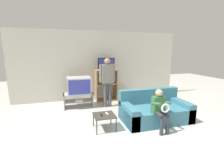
{
  "coord_description": "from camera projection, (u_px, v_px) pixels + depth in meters",
  "views": [
    {
      "loc": [
        -1.26,
        -2.47,
        1.84
      ],
      "look_at": [
        0.03,
        2.03,
        0.9
      ],
      "focal_mm": 26.0,
      "sensor_mm": 36.0,
      "label": 1
    }
  ],
  "objects": [
    {
      "name": "ground_plane",
      "position": [
        140.0,
        152.0,
        3.03
      ],
      "size": [
        18.0,
        18.0,
        0.0
      ],
      "primitive_type": "plane",
      "color": "beige"
    },
    {
      "name": "wall_back",
      "position": [
        99.0,
        66.0,
        6.28
      ],
      "size": [
        6.4,
        0.06,
        2.6
      ],
      "color": "beige",
      "rests_on": "ground_plane"
    },
    {
      "name": "tv_stand",
      "position": [
        79.0,
        100.0,
        5.44
      ],
      "size": [
        0.96,
        0.47,
        0.47
      ],
      "color": "#A8A8AD",
      "rests_on": "ground_plane"
    },
    {
      "name": "television_main",
      "position": [
        79.0,
        85.0,
        5.35
      ],
      "size": [
        0.75,
        0.64,
        0.54
      ],
      "color": "#B2B2B7",
      "rests_on": "tv_stand"
    },
    {
      "name": "media_shelf",
      "position": [
        106.0,
        85.0,
        6.17
      ],
      "size": [
        0.8,
        0.49,
        1.18
      ],
      "color": "#9E7A51",
      "rests_on": "ground_plane"
    },
    {
      "name": "television_flat",
      "position": [
        106.0,
        64.0,
        6.05
      ],
      "size": [
        0.64,
        0.2,
        0.43
      ],
      "color": "black",
      "rests_on": "media_shelf"
    },
    {
      "name": "snack_table",
      "position": [
        104.0,
        116.0,
        3.85
      ],
      "size": [
        0.5,
        0.5,
        0.36
      ],
      "color": "#38332D",
      "rests_on": "ground_plane"
    },
    {
      "name": "remote_control_black",
      "position": [
        101.0,
        115.0,
        3.84
      ],
      "size": [
        0.04,
        0.15,
        0.02
      ],
      "primitive_type": "cube",
      "rotation": [
        0.0,
        0.0,
        -0.03
      ],
      "color": "black",
      "rests_on": "snack_table"
    },
    {
      "name": "remote_control_white",
      "position": [
        107.0,
        113.0,
        3.91
      ],
      "size": [
        0.06,
        0.15,
        0.02
      ],
      "primitive_type": "cube",
      "rotation": [
        0.0,
        0.0,
        0.15
      ],
      "color": "silver",
      "rests_on": "snack_table"
    },
    {
      "name": "couch",
      "position": [
        154.0,
        111.0,
        4.4
      ],
      "size": [
        1.77,
        0.98,
        0.8
      ],
      "color": "teal",
      "rests_on": "ground_plane"
    },
    {
      "name": "person_standing_adult",
      "position": [
        107.0,
        78.0,
        5.32
      ],
      "size": [
        0.53,
        0.2,
        1.63
      ],
      "color": "#4C4C56",
      "rests_on": "ground_plane"
    },
    {
      "name": "person_seated_child",
      "position": [
        160.0,
        107.0,
        3.76
      ],
      "size": [
        0.33,
        0.43,
        0.98
      ],
      "color": "#2D2D38",
      "rests_on": "ground_plane"
    }
  ]
}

